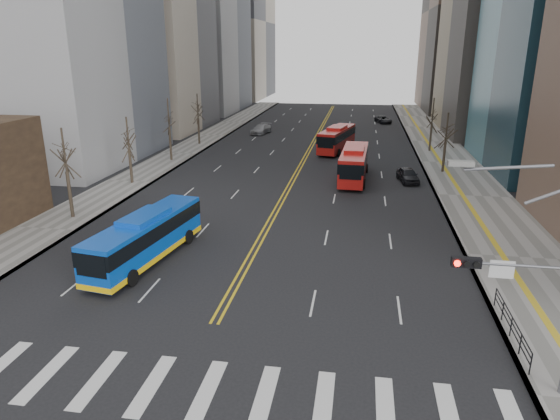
{
  "coord_description": "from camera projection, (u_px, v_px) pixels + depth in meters",
  "views": [
    {
      "loc": [
        6.82,
        -16.22,
        13.21
      ],
      "look_at": [
        2.14,
        12.58,
        3.72
      ],
      "focal_mm": 32.0,
      "sensor_mm": 36.0,
      "label": 1
    }
  ],
  "objects": [
    {
      "name": "sidewalk_right",
      "position": [
        449.0,
        163.0,
        59.9
      ],
      "size": [
        7.0,
        130.0,
        0.15
      ],
      "primitive_type": "cube",
      "color": "slate",
      "rests_on": "ground"
    },
    {
      "name": "crosswalk",
      "position": [
        179.0,
        388.0,
        20.35
      ],
      "size": [
        26.7,
        4.0,
        0.01
      ],
      "color": "silver",
      "rests_on": "ground"
    },
    {
      "name": "red_bus_near",
      "position": [
        354.0,
        162.0,
        51.96
      ],
      "size": [
        3.07,
        10.87,
        3.43
      ],
      "color": "red",
      "rests_on": "ground"
    },
    {
      "name": "car_white",
      "position": [
        148.0,
        236.0,
        34.66
      ],
      "size": [
        2.71,
        4.87,
        1.52
      ],
      "primitive_type": "imported",
      "rotation": [
        0.0,
        0.0,
        -0.25
      ],
      "color": "white",
      "rests_on": "ground"
    },
    {
      "name": "car_dark_mid",
      "position": [
        408.0,
        175.0,
        51.48
      ],
      "size": [
        2.4,
        4.49,
        1.45
      ],
      "primitive_type": "imported",
      "rotation": [
        0.0,
        0.0,
        0.17
      ],
      "color": "black",
      "rests_on": "ground"
    },
    {
      "name": "centerline",
      "position": [
        312.0,
        144.0,
        71.97
      ],
      "size": [
        0.55,
        100.0,
        0.01
      ],
      "color": "gold",
      "rests_on": "ground"
    },
    {
      "name": "pedestrian_railing",
      "position": [
        511.0,
        323.0,
        23.55
      ],
      "size": [
        0.06,
        6.06,
        1.02
      ],
      "color": "black",
      "rests_on": "sidewalk_right"
    },
    {
      "name": "car_silver",
      "position": [
        261.0,
        129.0,
        80.61
      ],
      "size": [
        2.98,
        5.47,
        1.5
      ],
      "primitive_type": "imported",
      "rotation": [
        0.0,
        0.0,
        -0.18
      ],
      "color": "#9B9CA0",
      "rests_on": "ground"
    },
    {
      "name": "ground",
      "position": [
        179.0,
        388.0,
        20.35
      ],
      "size": [
        220.0,
        220.0,
        0.0
      ],
      "primitive_type": "plane",
      "color": "black"
    },
    {
      "name": "sidewalk_left",
      "position": [
        179.0,
        154.0,
        65.08
      ],
      "size": [
        5.0,
        130.0,
        0.15
      ],
      "primitive_type": "cube",
      "color": "slate",
      "rests_on": "ground"
    },
    {
      "name": "street_trees",
      "position": [
        226.0,
        131.0,
        52.37
      ],
      "size": [
        35.2,
        47.2,
        7.6
      ],
      "color": "#32281F",
      "rests_on": "ground"
    },
    {
      "name": "car_dark_far",
      "position": [
        383.0,
        119.0,
        92.05
      ],
      "size": [
        3.43,
        5.09,
        1.3
      ],
      "primitive_type": "imported",
      "rotation": [
        0.0,
        0.0,
        0.3
      ],
      "color": "black",
      "rests_on": "ground"
    },
    {
      "name": "blue_bus",
      "position": [
        146.0,
        236.0,
        32.06
      ],
      "size": [
        3.92,
        11.11,
        3.2
      ],
      "color": "blue",
      "rests_on": "ground"
    },
    {
      "name": "red_bus_far",
      "position": [
        337.0,
        137.0,
        66.55
      ],
      "size": [
        4.67,
        10.75,
        3.34
      ],
      "color": "red",
      "rests_on": "ground"
    },
    {
      "name": "signal_mast",
      "position": [
        541.0,
        283.0,
        18.62
      ],
      "size": [
        5.37,
        0.37,
        9.39
      ],
      "color": "slate",
      "rests_on": "ground"
    }
  ]
}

